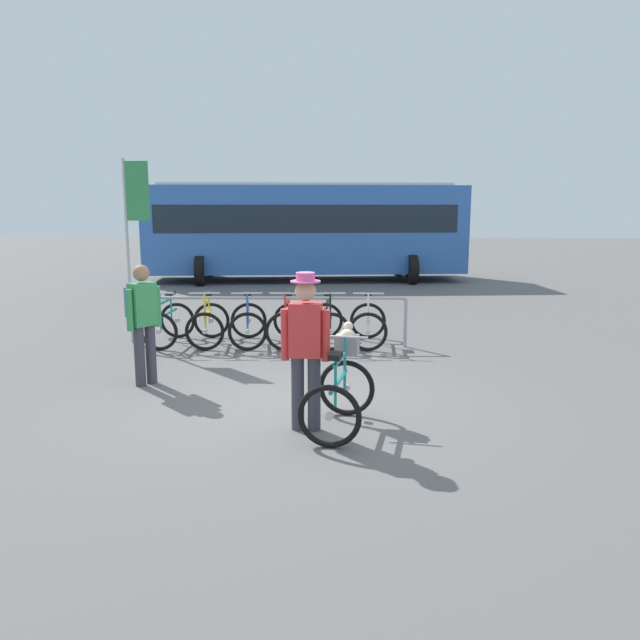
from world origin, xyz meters
TOP-DOWN VIEW (x-y plane):
  - ground_plane at (0.00, 0.00)m, footprint 80.00×80.00m
  - bike_rack_rail at (-0.69, 3.25)m, footprint 4.61×0.25m
  - racked_bike_teal at (-2.56, 3.35)m, footprint 0.70×1.13m
  - racked_bike_yellow at (-1.86, 3.38)m, footprint 0.78×1.17m
  - racked_bike_blue at (-1.16, 3.41)m, footprint 0.81×1.17m
  - racked_bike_red at (-0.46, 3.44)m, footprint 0.67×1.11m
  - racked_bike_black at (0.24, 3.46)m, footprint 0.81×1.17m
  - racked_bike_white at (0.94, 3.49)m, footprint 0.68×1.11m
  - featured_bicycle at (0.55, -0.68)m, footprint 0.82×1.24m
  - person_with_featured_bike at (0.17, -0.79)m, footprint 0.53×0.32m
  - pedestrian_with_backpack at (-2.15, 0.85)m, footprint 0.45×0.48m
  - bus_distant at (-0.86, 13.02)m, footprint 10.22×4.13m
  - banner_flag at (-3.11, 3.45)m, footprint 0.45×0.05m

SIDE VIEW (x-z plane):
  - ground_plane at x=0.00m, z-range 0.00..0.00m
  - racked_bike_teal at x=-2.56m, z-range -0.12..0.86m
  - racked_bike_yellow at x=-1.86m, z-range -0.12..0.86m
  - racked_bike_red at x=-0.46m, z-range -0.12..0.85m
  - racked_bike_black at x=0.24m, z-range -0.12..0.85m
  - racked_bike_white at x=0.94m, z-range -0.12..0.86m
  - racked_bike_blue at x=-1.16m, z-range -0.12..0.85m
  - featured_bicycle at x=0.55m, z-range -0.06..1.03m
  - bike_rack_rail at x=-0.69m, z-range 0.26..1.14m
  - pedestrian_with_backpack at x=-2.15m, z-range 0.12..1.76m
  - person_with_featured_bike at x=0.17m, z-range 0.09..1.81m
  - bus_distant at x=-0.86m, z-range 0.20..3.28m
  - banner_flag at x=-3.11m, z-range 0.63..3.83m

